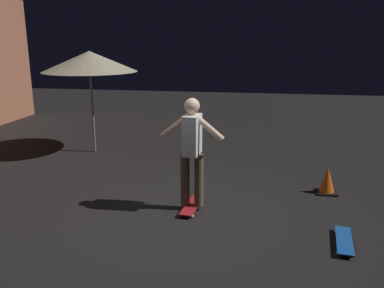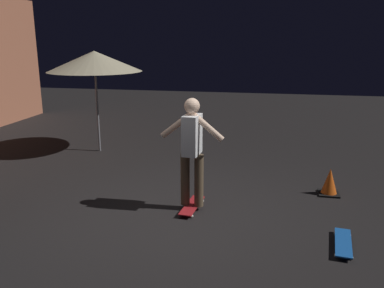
{
  "view_description": "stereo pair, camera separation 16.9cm",
  "coord_description": "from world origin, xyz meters",
  "px_view_note": "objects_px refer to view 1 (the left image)",
  "views": [
    {
      "loc": [
        -5.48,
        -1.12,
        2.6
      ],
      "look_at": [
        0.26,
        -0.16,
        1.05
      ],
      "focal_mm": 37.76,
      "sensor_mm": 36.0,
      "label": 1
    },
    {
      "loc": [
        -5.45,
        -1.29,
        2.6
      ],
      "look_at": [
        0.26,
        -0.16,
        1.05
      ],
      "focal_mm": 37.76,
      "sensor_mm": 36.0,
      "label": 2
    }
  ],
  "objects_px": {
    "skateboard_spare": "(344,241)",
    "traffic_cone": "(327,181)",
    "skateboard_ridden": "(192,206)",
    "skater": "(192,145)",
    "patio_umbrella": "(90,61)"
  },
  "relations": [
    {
      "from": "traffic_cone",
      "to": "skater",
      "type": "bearing_deg",
      "value": 115.88
    },
    {
      "from": "skateboard_ridden",
      "to": "traffic_cone",
      "type": "xyz_separation_m",
      "value": [
        1.05,
        -2.17,
        0.16
      ]
    },
    {
      "from": "traffic_cone",
      "to": "skateboard_spare",
      "type": "bearing_deg",
      "value": 178.61
    },
    {
      "from": "patio_umbrella",
      "to": "traffic_cone",
      "type": "height_order",
      "value": "patio_umbrella"
    },
    {
      "from": "skateboard_spare",
      "to": "skateboard_ridden",
      "type": "bearing_deg",
      "value": 70.03
    },
    {
      "from": "skater",
      "to": "traffic_cone",
      "type": "distance_m",
      "value": 2.55
    },
    {
      "from": "skater",
      "to": "skateboard_ridden",
      "type": "bearing_deg",
      "value": 0.0
    },
    {
      "from": "patio_umbrella",
      "to": "skater",
      "type": "distance_m",
      "value": 4.1
    },
    {
      "from": "traffic_cone",
      "to": "skateboard_ridden",
      "type": "bearing_deg",
      "value": 115.88
    },
    {
      "from": "skateboard_ridden",
      "to": "traffic_cone",
      "type": "relative_size",
      "value": 1.73
    },
    {
      "from": "patio_umbrella",
      "to": "skateboard_ridden",
      "type": "relative_size",
      "value": 2.89
    },
    {
      "from": "skateboard_spare",
      "to": "traffic_cone",
      "type": "bearing_deg",
      "value": -1.39
    },
    {
      "from": "skateboard_ridden",
      "to": "skater",
      "type": "height_order",
      "value": "skater"
    },
    {
      "from": "skateboard_ridden",
      "to": "skateboard_spare",
      "type": "xyz_separation_m",
      "value": [
        -0.77,
        -2.12,
        0.0
      ]
    },
    {
      "from": "skateboard_ridden",
      "to": "skater",
      "type": "distance_m",
      "value": 0.98
    }
  ]
}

